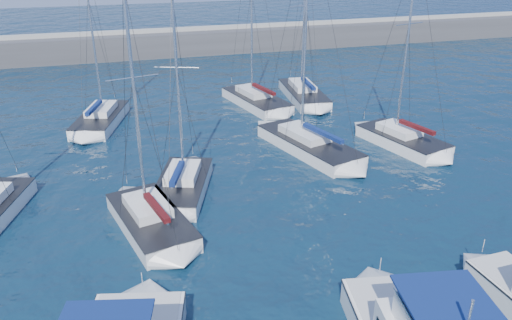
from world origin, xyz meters
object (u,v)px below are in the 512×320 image
object	(u,v)px
sailboat_mid_b	(151,221)
sailboat_mid_e	(402,140)
sailboat_mid_c	(182,186)
sailboat_back_b	(256,100)
sailboat_back_c	(303,93)
sailboat_mid_d	(308,144)
sailboat_back_a	(101,118)

from	to	relation	value
sailboat_mid_b	sailboat_mid_e	bearing A→B (deg)	4.68
sailboat_mid_c	sailboat_mid_e	bearing A→B (deg)	28.96
sailboat_mid_c	sailboat_back_b	size ratio (longest dim) A/B	0.73
sailboat_back_c	sailboat_mid_c	bearing A→B (deg)	-125.63
sailboat_mid_d	sailboat_mid_e	distance (m)	7.38
sailboat_mid_d	sailboat_mid_e	world-z (taller)	sailboat_mid_d
sailboat_mid_b	sailboat_mid_c	distance (m)	4.38
sailboat_mid_b	sailboat_back_a	world-z (taller)	sailboat_back_a
sailboat_back_a	sailboat_back_c	size ratio (longest dim) A/B	1.03
sailboat_back_b	sailboat_back_c	xyz separation A→B (m)	(5.14, 0.70, -0.01)
sailboat_back_a	sailboat_back_b	bearing A→B (deg)	22.35
sailboat_mid_c	sailboat_back_c	bearing A→B (deg)	68.01
sailboat_mid_b	sailboat_back_c	distance (m)	26.50
sailboat_mid_e	sailboat_back_a	world-z (taller)	sailboat_back_a
sailboat_mid_b	sailboat_mid_c	bearing A→B (deg)	44.28
sailboat_mid_d	sailboat_back_b	xyz separation A→B (m)	(-0.65, 11.82, 0.01)
sailboat_mid_c	sailboat_back_a	world-z (taller)	sailboat_back_a
sailboat_mid_b	sailboat_back_b	xyz separation A→B (m)	(11.84, 19.65, 0.03)
sailboat_mid_b	sailboat_back_b	world-z (taller)	sailboat_back_b
sailboat_back_a	sailboat_mid_e	bearing A→B (deg)	-10.70
sailboat_back_a	sailboat_back_b	xyz separation A→B (m)	(14.33, 1.37, -0.01)
sailboat_mid_e	sailboat_back_b	size ratio (longest dim) A/B	0.86
sailboat_mid_c	sailboat_back_b	distance (m)	18.56
sailboat_mid_c	sailboat_back_a	distance (m)	15.33
sailboat_mid_d	sailboat_back_b	world-z (taller)	sailboat_back_b
sailboat_mid_b	sailboat_back_c	bearing A→B (deg)	36.25
sailboat_mid_b	sailboat_mid_c	world-z (taller)	sailboat_mid_b
sailboat_mid_c	sailboat_mid_d	world-z (taller)	sailboat_mid_d
sailboat_mid_b	sailboat_mid_c	xyz separation A→B (m)	(2.31, 3.72, -0.01)
sailboat_mid_c	sailboat_back_b	bearing A→B (deg)	78.54
sailboat_mid_d	sailboat_back_a	size ratio (longest dim) A/B	1.01
sailboat_mid_c	sailboat_back_b	world-z (taller)	sailboat_back_b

